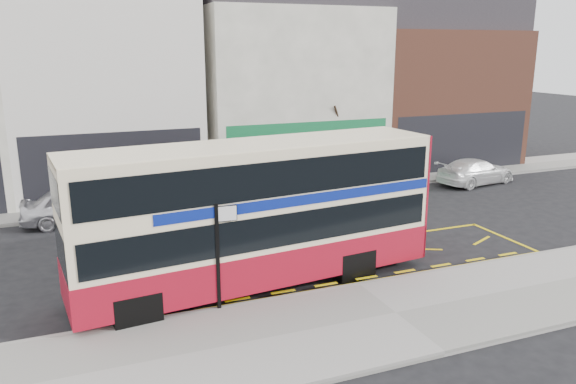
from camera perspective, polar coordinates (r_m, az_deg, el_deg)
name	(u,v)px	position (r m, az deg, el deg)	size (l,w,h in m)	color
ground	(352,283)	(16.58, 6.57, -9.20)	(120.00, 120.00, 0.00)	black
pavement	(396,315)	(14.76, 10.87, -12.18)	(40.00, 4.00, 0.15)	#989590
kerb	(359,286)	(16.25, 7.21, -9.44)	(40.00, 0.15, 0.15)	gray
far_pavement	(241,192)	(26.23, -4.79, -0.04)	(50.00, 3.00, 0.15)	#989590
road_markings	(329,264)	(17.89, 4.14, -7.30)	(14.00, 3.40, 0.01)	yellow
terrace_left	(102,76)	(28.39, -18.36, 11.13)	(8.00, 8.01, 11.80)	white
terrace_green_shop	(280,78)	(30.34, -0.79, 11.54)	(9.00, 8.01, 11.30)	white
terrace_right	(423,83)	(34.61, 13.53, 10.69)	(9.00, 8.01, 10.30)	brown
double_decker_bus	(258,212)	(15.68, -3.10, -2.08)	(10.51, 3.43, 4.12)	#FCE9BF
bus_stop_post	(220,245)	(14.17, -6.97, -5.42)	(0.69, 0.13, 2.78)	black
car_silver	(79,205)	(23.07, -20.43, -1.29)	(1.70, 4.24, 1.44)	silver
car_grey	(181,194)	(23.82, -10.81, -0.20)	(1.48, 4.24, 1.40)	#3F4047
car_white	(476,171)	(29.48, 18.52, 1.99)	(1.77, 4.36, 1.27)	white
street_tree_right	(331,114)	(28.04, 4.37, 7.86)	(2.32, 2.32, 5.01)	black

